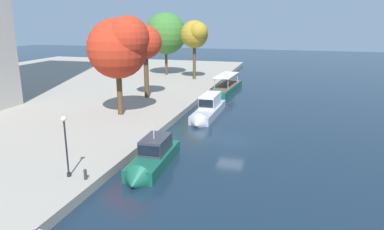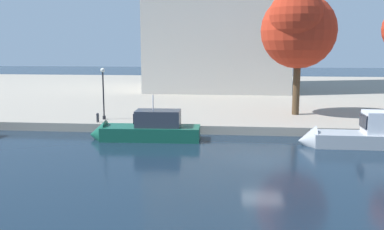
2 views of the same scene
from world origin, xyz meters
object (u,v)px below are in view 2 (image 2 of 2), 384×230
(motor_yacht_1, at_px, (144,131))
(tree_3, at_px, (298,28))
(motor_yacht_2, at_px, (378,137))
(mooring_bollard_0, at_px, (98,117))
(lamp_post, at_px, (103,90))

(motor_yacht_1, relative_size, tree_3, 0.75)
(motor_yacht_1, xyz_separation_m, tree_3, (12.07, 8.25, 7.77))
(motor_yacht_1, height_order, motor_yacht_2, motor_yacht_2)
(mooring_bollard_0, bearing_deg, motor_yacht_2, -9.88)
(motor_yacht_2, xyz_separation_m, mooring_bollard_0, (-21.07, 3.67, 0.39))
(motor_yacht_1, distance_m, lamp_post, 6.74)
(tree_3, bearing_deg, motor_yacht_1, -145.65)
(lamp_post, height_order, tree_3, tree_3)
(motor_yacht_1, relative_size, lamp_post, 1.90)
(motor_yacht_2, xyz_separation_m, tree_3, (-4.51, 8.88, 7.69))
(mooring_bollard_0, height_order, tree_3, tree_3)
(mooring_bollard_0, distance_m, tree_3, 18.84)
(lamp_post, relative_size, tree_3, 0.39)
(lamp_post, distance_m, tree_3, 17.67)
(motor_yacht_2, bearing_deg, lamp_post, -13.02)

